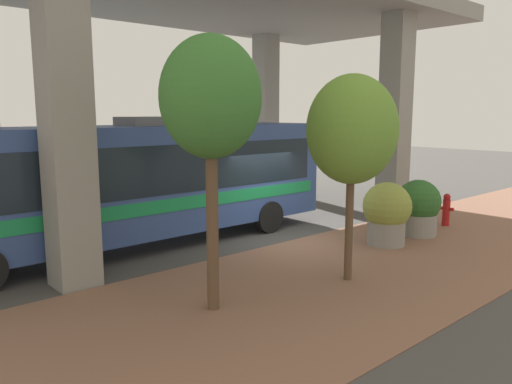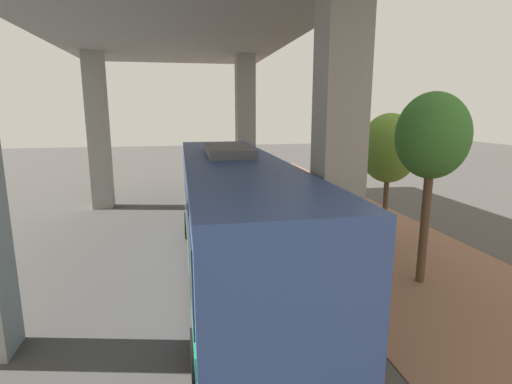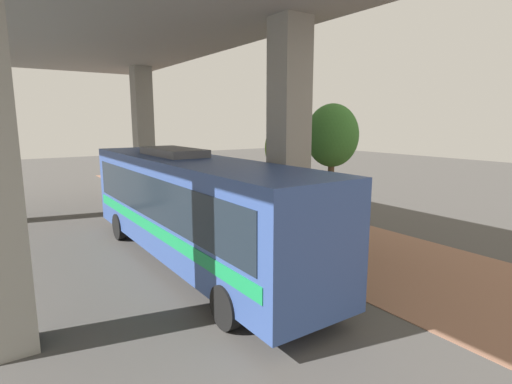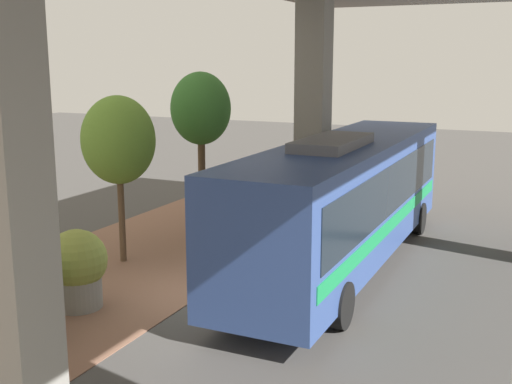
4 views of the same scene
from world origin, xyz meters
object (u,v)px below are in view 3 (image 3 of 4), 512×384
bus (190,203)px  street_tree_near (288,148)px  planter_front (211,191)px  planter_middle (228,195)px  street_tree_far (332,137)px  fire_hydrant (195,192)px

bus → street_tree_near: 6.19m
bus → planter_front: bus is taller
bus → planter_front: size_ratio=7.01×
planter_middle → street_tree_far: street_tree_far is taller
street_tree_far → fire_hydrant: bearing=-86.8°
fire_hydrant → street_tree_far: street_tree_far is taller
planter_middle → street_tree_near: street_tree_near is taller
street_tree_near → bus: bearing=20.8°
planter_front → street_tree_far: bearing=93.8°
bus → planter_front: (-4.46, -7.06, -1.11)m
fire_hydrant → bus: bearing=63.5°
fire_hydrant → street_tree_near: street_tree_near is taller
planter_front → planter_middle: 1.72m
planter_front → fire_hydrant: bearing=-89.1°
fire_hydrant → street_tree_near: (-1.21, 6.76, 2.80)m
bus → street_tree_near: (-5.64, -2.15, 1.39)m
planter_front → street_tree_far: (-0.54, 8.20, 3.10)m
planter_front → street_tree_near: size_ratio=0.38×
fire_hydrant → street_tree_near: 7.41m
bus → fire_hydrant: size_ratio=11.05×
planter_front → planter_middle: planter_middle is taller
street_tree_far → street_tree_near: bearing=-101.1°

